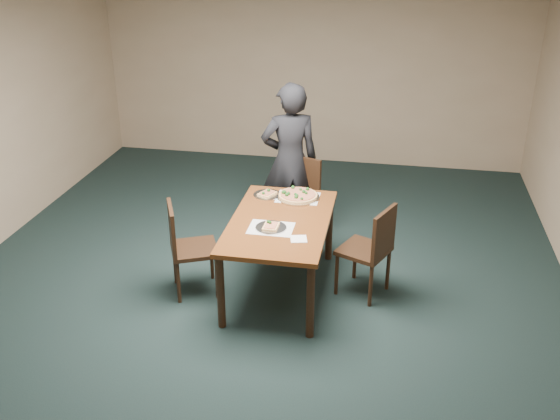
% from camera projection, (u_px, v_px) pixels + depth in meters
% --- Properties ---
extents(ground, '(8.00, 8.00, 0.00)m').
position_uv_depth(ground, '(249.00, 308.00, 5.77)').
color(ground, black).
rests_on(ground, ground).
extents(room_shell, '(8.00, 8.00, 8.00)m').
position_uv_depth(room_shell, '(245.00, 127.00, 5.03)').
color(room_shell, tan).
rests_on(room_shell, ground).
extents(dining_table, '(0.90, 1.50, 0.75)m').
position_uv_depth(dining_table, '(280.00, 229.00, 5.78)').
color(dining_table, '#542810').
rests_on(dining_table, ground).
extents(chair_far, '(0.55, 0.55, 0.91)m').
position_uv_depth(chair_far, '(298.00, 194.00, 6.87)').
color(chair_far, black).
rests_on(chair_far, ground).
extents(chair_left, '(0.56, 0.56, 0.91)m').
position_uv_depth(chair_left, '(185.00, 244.00, 5.81)').
color(chair_left, black).
rests_on(chair_left, ground).
extents(chair_right, '(0.56, 0.56, 0.91)m').
position_uv_depth(chair_right, '(372.00, 246.00, 5.77)').
color(chair_right, black).
rests_on(chair_right, ground).
extents(diner, '(0.74, 0.61, 1.73)m').
position_uv_depth(diner, '(290.00, 161.00, 6.81)').
color(diner, black).
rests_on(diner, ground).
extents(placemat_main, '(0.42, 0.32, 0.00)m').
position_uv_depth(placemat_main, '(298.00, 197.00, 6.20)').
color(placemat_main, white).
rests_on(placemat_main, dining_table).
extents(placemat_near, '(0.40, 0.30, 0.00)m').
position_uv_depth(placemat_near, '(271.00, 228.00, 5.59)').
color(placemat_near, white).
rests_on(placemat_near, dining_table).
extents(pizza_pan, '(0.43, 0.43, 0.07)m').
position_uv_depth(pizza_pan, '(298.00, 195.00, 6.19)').
color(pizza_pan, silver).
rests_on(pizza_pan, dining_table).
extents(slice_plate_near, '(0.28, 0.28, 0.06)m').
position_uv_depth(slice_plate_near, '(271.00, 227.00, 5.58)').
color(slice_plate_near, silver).
rests_on(slice_plate_near, dining_table).
extents(slice_plate_far, '(0.28, 0.28, 0.06)m').
position_uv_depth(slice_plate_far, '(267.00, 194.00, 6.25)').
color(slice_plate_far, silver).
rests_on(slice_plate_far, dining_table).
extents(napkin, '(0.17, 0.17, 0.01)m').
position_uv_depth(napkin, '(299.00, 239.00, 5.39)').
color(napkin, white).
rests_on(napkin, dining_table).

